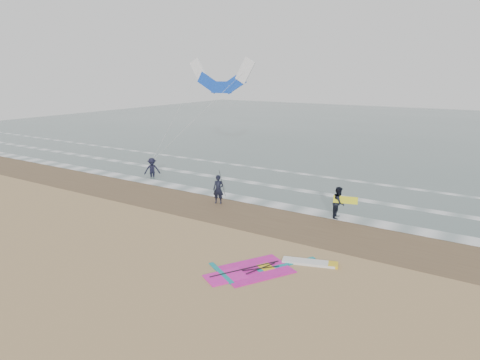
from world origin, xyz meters
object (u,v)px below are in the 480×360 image
Objects in this scene: person_standing at (218,189)px; surf_kite at (221,79)px; windsurf_rig at (270,268)px; person_walking at (339,203)px; person_wading at (152,165)px.

surf_kite is (-4.98, 7.50, 6.42)m from person_standing.
windsurf_rig is 2.68× the size of person_standing.
person_standing reaches higher than person_walking.
person_walking is 15.02m from surf_kite.
windsurf_rig is at bearing -48.80° from surf_kite.
windsurf_rig is at bearing -75.19° from person_wading.
person_standing is at bearing 94.07° from person_walking.
person_standing is at bearing 138.52° from windsurf_rig.
person_standing is at bearing -63.20° from person_wading.
person_standing is at bearing -56.42° from surf_kite.
person_walking reaches higher than windsurf_rig.
person_walking is 0.96× the size of person_wading.
person_walking is 15.36m from person_wading.
person_standing reaches higher than windsurf_rig.
windsurf_rig is 19.62m from surf_kite.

